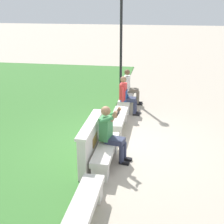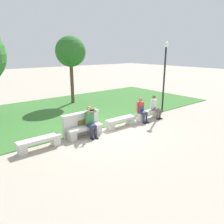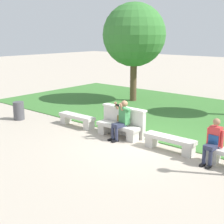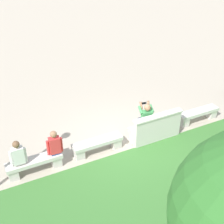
{
  "view_description": "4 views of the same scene",
  "coord_description": "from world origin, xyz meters",
  "px_view_note": "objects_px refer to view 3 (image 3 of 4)",
  "views": [
    {
      "loc": [
        -7.27,
        -1.16,
        3.59
      ],
      "look_at": [
        -0.22,
        -0.02,
        0.99
      ],
      "focal_mm": 50.0,
      "sensor_mm": 36.0,
      "label": 1
    },
    {
      "loc": [
        -5.68,
        -7.61,
        3.61
      ],
      "look_at": [
        0.01,
        -0.56,
        1.05
      ],
      "focal_mm": 35.0,
      "sensor_mm": 36.0,
      "label": 2
    },
    {
      "loc": [
        5.45,
        -7.96,
        3.47
      ],
      "look_at": [
        -0.68,
        -0.7,
        1.08
      ],
      "focal_mm": 50.0,
      "sensor_mm": 36.0,
      "label": 3
    },
    {
      "loc": [
        4.17,
        7.27,
        6.32
      ],
      "look_at": [
        0.1,
        -0.79,
        0.82
      ],
      "focal_mm": 50.0,
      "sensor_mm": 36.0,
      "label": 4
    }
  ],
  "objects_px": {
    "person_distant": "(213,140)",
    "person_photographer": "(122,118)",
    "bench_main": "(77,119)",
    "backpack": "(214,141)",
    "bench_near": "(118,129)",
    "tree_left_background": "(134,35)",
    "bench_mid": "(169,142)",
    "trash_bin": "(19,111)"
  },
  "relations": [
    {
      "from": "bench_main",
      "to": "bench_mid",
      "type": "bearing_deg",
      "value": 0.0
    },
    {
      "from": "bench_near",
      "to": "backpack",
      "type": "distance_m",
      "value": 3.42
    },
    {
      "from": "bench_main",
      "to": "trash_bin",
      "type": "height_order",
      "value": "trash_bin"
    },
    {
      "from": "person_photographer",
      "to": "person_distant",
      "type": "relative_size",
      "value": 1.05
    },
    {
      "from": "bench_near",
      "to": "tree_left_background",
      "type": "height_order",
      "value": "tree_left_background"
    },
    {
      "from": "person_photographer",
      "to": "trash_bin",
      "type": "height_order",
      "value": "person_photographer"
    },
    {
      "from": "bench_near",
      "to": "backpack",
      "type": "relative_size",
      "value": 3.83
    },
    {
      "from": "bench_mid",
      "to": "person_distant",
      "type": "xyz_separation_m",
      "value": [
        1.37,
        -0.07,
        0.38
      ]
    },
    {
      "from": "bench_near",
      "to": "bench_mid",
      "type": "xyz_separation_m",
      "value": [
        2.03,
        0.0,
        0.0
      ]
    },
    {
      "from": "person_distant",
      "to": "tree_left_background",
      "type": "xyz_separation_m",
      "value": [
        -6.55,
        5.22,
        2.73
      ]
    },
    {
      "from": "person_photographer",
      "to": "tree_left_background",
      "type": "xyz_separation_m",
      "value": [
        -3.37,
        5.23,
        2.67
      ]
    },
    {
      "from": "person_photographer",
      "to": "bench_main",
      "type": "bearing_deg",
      "value": 178.08
    },
    {
      "from": "bench_main",
      "to": "bench_mid",
      "type": "distance_m",
      "value": 4.06
    },
    {
      "from": "trash_bin",
      "to": "backpack",
      "type": "bearing_deg",
      "value": 6.34
    },
    {
      "from": "person_photographer",
      "to": "trash_bin",
      "type": "xyz_separation_m",
      "value": [
        -4.8,
        -0.81,
        -0.36
      ]
    },
    {
      "from": "person_photographer",
      "to": "person_distant",
      "type": "distance_m",
      "value": 3.17
    },
    {
      "from": "tree_left_background",
      "to": "person_photographer",
      "type": "bearing_deg",
      "value": -57.17
    },
    {
      "from": "backpack",
      "to": "tree_left_background",
      "type": "xyz_separation_m",
      "value": [
        -6.54,
        5.15,
        2.78
      ]
    },
    {
      "from": "backpack",
      "to": "tree_left_background",
      "type": "bearing_deg",
      "value": 141.8
    },
    {
      "from": "bench_main",
      "to": "tree_left_background",
      "type": "xyz_separation_m",
      "value": [
        -1.12,
        5.15,
        3.11
      ]
    },
    {
      "from": "bench_main",
      "to": "person_photographer",
      "type": "bearing_deg",
      "value": -1.92
    },
    {
      "from": "bench_mid",
      "to": "trash_bin",
      "type": "distance_m",
      "value": 6.66
    },
    {
      "from": "bench_near",
      "to": "bench_mid",
      "type": "relative_size",
      "value": 1.0
    },
    {
      "from": "backpack",
      "to": "trash_bin",
      "type": "xyz_separation_m",
      "value": [
        -7.97,
        -0.89,
        -0.25
      ]
    },
    {
      "from": "bench_near",
      "to": "tree_left_background",
      "type": "relative_size",
      "value": 0.33
    },
    {
      "from": "bench_near",
      "to": "person_photographer",
      "type": "height_order",
      "value": "person_photographer"
    },
    {
      "from": "bench_main",
      "to": "bench_near",
      "type": "xyz_separation_m",
      "value": [
        2.03,
        0.0,
        0.0
      ]
    },
    {
      "from": "bench_near",
      "to": "person_photographer",
      "type": "relative_size",
      "value": 1.24
    },
    {
      "from": "tree_left_background",
      "to": "trash_bin",
      "type": "relative_size",
      "value": 6.69
    },
    {
      "from": "bench_main",
      "to": "backpack",
      "type": "relative_size",
      "value": 3.83
    },
    {
      "from": "bench_main",
      "to": "backpack",
      "type": "bearing_deg",
      "value": 0.05
    },
    {
      "from": "bench_mid",
      "to": "person_photographer",
      "type": "bearing_deg",
      "value": -177.59
    },
    {
      "from": "bench_main",
      "to": "tree_left_background",
      "type": "distance_m",
      "value": 6.12
    },
    {
      "from": "backpack",
      "to": "person_photographer",
      "type": "bearing_deg",
      "value": -178.54
    },
    {
      "from": "bench_mid",
      "to": "person_photographer",
      "type": "relative_size",
      "value": 1.24
    },
    {
      "from": "bench_mid",
      "to": "backpack",
      "type": "height_order",
      "value": "backpack"
    },
    {
      "from": "bench_mid",
      "to": "person_distant",
      "type": "bearing_deg",
      "value": -2.76
    },
    {
      "from": "bench_near",
      "to": "backpack",
      "type": "height_order",
      "value": "backpack"
    },
    {
      "from": "backpack",
      "to": "trash_bin",
      "type": "height_order",
      "value": "backpack"
    },
    {
      "from": "bench_mid",
      "to": "bench_main",
      "type": "bearing_deg",
      "value": 180.0
    },
    {
      "from": "person_distant",
      "to": "person_photographer",
      "type": "bearing_deg",
      "value": -179.83
    },
    {
      "from": "backpack",
      "to": "trash_bin",
      "type": "distance_m",
      "value": 8.03
    }
  ]
}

